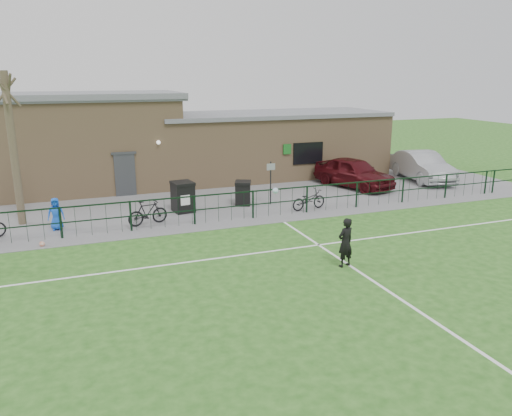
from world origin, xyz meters
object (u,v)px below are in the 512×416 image
object	(u,v)px
sign_post	(271,183)
spectator_child	(56,214)
bare_tree	(13,150)
ball_ground	(42,244)
wheelie_bin_right	(243,194)
car_silver	(422,166)
bicycle_e	(309,200)
wheelie_bin_left	(183,198)
bicycle_d	(148,213)
car_maroon	(354,172)

from	to	relation	value
sign_post	spectator_child	size ratio (longest dim) A/B	1.58
bare_tree	ball_ground	size ratio (longest dim) A/B	30.66
wheelie_bin_right	car_silver	world-z (taller)	car_silver
bicycle_e	spectator_child	distance (m)	10.50
bare_tree	wheelie_bin_left	size ratio (longest dim) A/B	4.81
bare_tree	bicycle_d	size ratio (longest dim) A/B	3.64
wheelie_bin_right	bicycle_e	size ratio (longest dim) A/B	0.60
car_maroon	bare_tree	bearing A→B (deg)	167.17
wheelie_bin_left	spectator_child	size ratio (longest dim) A/B	0.99
bicycle_d	bicycle_e	distance (m)	7.06
bare_tree	spectator_child	bearing A→B (deg)	-45.17
bare_tree	wheelie_bin_right	world-z (taller)	bare_tree
car_maroon	spectator_child	distance (m)	14.98
bare_tree	car_silver	xyz separation A→B (m)	(20.63, 1.35, -2.17)
wheelie_bin_right	bicycle_e	xyz separation A→B (m)	(2.45, -1.84, -0.06)
wheelie_bin_left	ball_ground	world-z (taller)	wheelie_bin_left
sign_post	car_silver	bearing A→B (deg)	11.05
car_maroon	car_silver	bearing A→B (deg)	-14.93
wheelie_bin_left	sign_post	distance (m)	4.09
car_maroon	bicycle_d	bearing A→B (deg)	178.21
wheelie_bin_right	bicycle_d	xyz separation A→B (m)	(-4.61, -1.66, -0.01)
bare_tree	bicycle_d	distance (m)	5.68
bicycle_e	spectator_child	xyz separation A→B (m)	(-10.47, 0.77, 0.18)
wheelie_bin_right	spectator_child	distance (m)	8.09
bicycle_d	spectator_child	bearing A→B (deg)	66.70
wheelie_bin_left	sign_post	world-z (taller)	sign_post
wheelie_bin_right	bicycle_d	size ratio (longest dim) A/B	0.62
car_silver	spectator_child	xyz separation A→B (m)	(-19.31, -2.68, -0.18)
sign_post	ball_ground	xyz separation A→B (m)	(-9.73, -2.60, -0.92)
wheelie_bin_right	ball_ground	size ratio (longest dim) A/B	5.19
sign_post	bicycle_e	bearing A→B (deg)	-50.27
car_maroon	bicycle_d	distance (m)	11.77
wheelie_bin_left	sign_post	bearing A→B (deg)	-9.31
bare_tree	spectator_child	distance (m)	3.01
bare_tree	sign_post	xyz separation A→B (m)	(10.56, -0.62, -1.98)
bicycle_d	sign_post	bearing A→B (deg)	-91.08
car_maroon	bicycle_e	distance (m)	5.41
sign_post	bicycle_e	xyz separation A→B (m)	(1.23, -1.48, -0.55)
spectator_child	wheelie_bin_right	bearing A→B (deg)	11.46
bare_tree	car_silver	size ratio (longest dim) A/B	1.22
spectator_child	car_silver	bearing A→B (deg)	11.71
wheelie_bin_left	car_silver	world-z (taller)	car_silver
sign_post	bicycle_e	distance (m)	2.00
bare_tree	ball_ground	distance (m)	4.41
sign_post	car_maroon	bearing A→B (deg)	18.04
car_silver	bicycle_e	distance (m)	9.49
bare_tree	car_maroon	size ratio (longest dim) A/B	1.29
sign_post	bare_tree	bearing A→B (deg)	176.65
bare_tree	car_silver	distance (m)	20.79
bare_tree	sign_post	distance (m)	10.77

